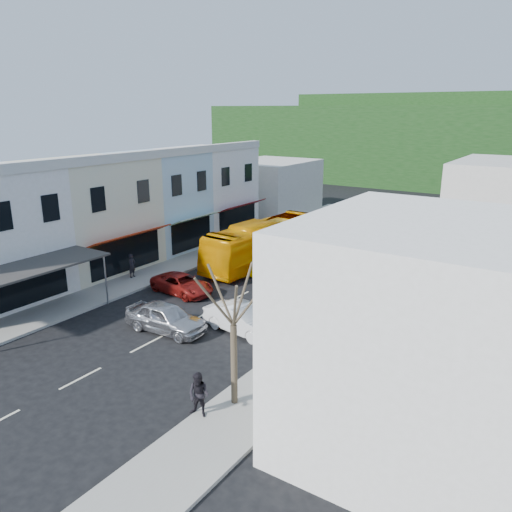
% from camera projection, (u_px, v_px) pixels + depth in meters
% --- Properties ---
extents(ground, '(120.00, 120.00, 0.00)m').
position_uv_depth(ground, '(198.00, 318.00, 28.39)').
color(ground, black).
rests_on(ground, ground).
extents(sidewalk_left, '(3.00, 52.00, 0.15)m').
position_uv_depth(sidewalk_left, '(206.00, 255.00, 40.34)').
color(sidewalk_left, gray).
rests_on(sidewalk_left, ground).
extents(sidewalk_right, '(3.00, 52.00, 0.15)m').
position_uv_depth(sidewalk_right, '(386.00, 291.00, 32.38)').
color(sidewalk_right, gray).
rests_on(sidewalk_right, ground).
extents(shopfront_row, '(8.25, 30.00, 8.00)m').
position_uv_depth(shopfront_row, '(112.00, 211.00, 37.88)').
color(shopfront_row, silver).
rests_on(shopfront_row, ground).
extents(right_building, '(8.00, 9.00, 8.00)m').
position_uv_depth(right_building, '(425.00, 336.00, 16.90)').
color(right_building, silver).
rests_on(right_building, ground).
extents(distant_block_left, '(8.00, 10.00, 6.00)m').
position_uv_depth(distant_block_left, '(270.00, 188.00, 55.49)').
color(distant_block_left, '#B7B2A8').
rests_on(distant_block_left, ground).
extents(distant_block_right, '(8.00, 12.00, 7.00)m').
position_uv_depth(distant_block_right, '(501.00, 199.00, 45.55)').
color(distant_block_right, '#B7B2A8').
rests_on(distant_block_right, ground).
extents(hillside, '(80.00, 26.00, 14.00)m').
position_uv_depth(hillside, '(453.00, 140.00, 79.30)').
color(hillside, black).
rests_on(hillside, ground).
extents(bus, '(3.22, 11.73, 3.10)m').
position_uv_depth(bus, '(265.00, 244.00, 37.98)').
color(bus, '#ED9602').
rests_on(bus, ground).
extents(car_silver, '(4.50, 2.07, 1.40)m').
position_uv_depth(car_silver, '(166.00, 319.00, 26.49)').
color(car_silver, '#B0B0B5').
rests_on(car_silver, ground).
extents(car_white, '(4.61, 2.39, 1.40)m').
position_uv_depth(car_white, '(243.00, 320.00, 26.35)').
color(car_white, silver).
rests_on(car_white, ground).
extents(car_red, '(4.77, 2.36, 1.40)m').
position_uv_depth(car_red, '(182.00, 283.00, 31.99)').
color(car_red, maroon).
rests_on(car_red, ground).
extents(car_black_near, '(4.67, 2.32, 1.40)m').
position_uv_depth(car_black_near, '(343.00, 263.00, 36.19)').
color(car_black_near, black).
rests_on(car_black_near, ground).
extents(car_navy_mid, '(4.45, 1.92, 1.40)m').
position_uv_depth(car_navy_mid, '(378.00, 239.00, 42.81)').
color(car_navy_mid, black).
rests_on(car_navy_mid, ground).
extents(car_black_far, '(4.52, 2.12, 1.40)m').
position_uv_depth(car_black_far, '(325.00, 232.00, 45.30)').
color(car_black_far, black).
rests_on(car_black_far, ground).
extents(pedestrian_left, '(0.49, 0.66, 1.70)m').
position_uv_depth(pedestrian_left, '(132.00, 266.00, 34.57)').
color(pedestrian_left, black).
rests_on(pedestrian_left, sidewalk_left).
extents(pedestrian_right, '(0.77, 0.55, 1.70)m').
position_uv_depth(pedestrian_right, '(199.00, 396.00, 18.84)').
color(pedestrian_right, black).
rests_on(pedestrian_right, sidewalk_right).
extents(direction_sign, '(0.56, 1.64, 3.54)m').
position_uv_depth(direction_sign, '(283.00, 316.00, 24.14)').
color(direction_sign, '#0E6128').
rests_on(direction_sign, ground).
extents(street_tree, '(2.79, 2.79, 6.96)m').
position_uv_depth(street_tree, '(233.00, 325.00, 19.01)').
color(street_tree, '#392E20').
rests_on(street_tree, ground).
extents(traffic_signal, '(1.14, 1.30, 4.86)m').
position_uv_depth(traffic_signal, '(445.00, 207.00, 47.74)').
color(traffic_signal, black).
rests_on(traffic_signal, ground).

